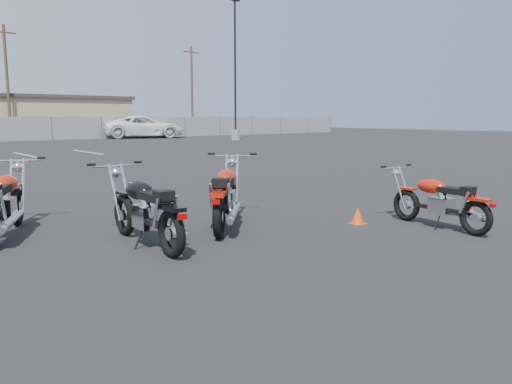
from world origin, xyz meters
TOP-DOWN VIEW (x-y plane):
  - ground at (0.00, 0.00)m, footprint 120.00×120.00m
  - motorcycle_front_red at (-2.80, 2.85)m, footprint 1.41×2.20m
  - motorcycle_second_black at (-1.42, 1.02)m, footprint 0.86×2.24m
  - motorcycle_third_red at (0.12, 1.27)m, footprint 1.90×1.99m
  - motorcycle_rear_red at (2.76, -0.95)m, footprint 0.75×1.94m
  - training_cone_near at (1.98, 0.08)m, footprint 0.23×0.23m
  - training_cone_far at (4.18, -0.70)m, footprint 0.26×0.26m
  - light_pole_east at (19.02, 25.94)m, footprint 0.80×0.70m
  - tan_building_east at (10.00, 44.00)m, footprint 14.40×9.40m
  - utility_pole_c at (6.00, 39.00)m, footprint 1.80×0.24m
  - utility_pole_d at (24.00, 40.00)m, footprint 1.80×0.24m
  - white_van at (15.33, 33.99)m, footprint 5.33×8.32m

SIDE VIEW (x-z plane):
  - ground at x=0.00m, z-range 0.00..0.00m
  - training_cone_near at x=1.98m, z-range 0.00..0.28m
  - training_cone_far at x=4.18m, z-range 0.00..0.31m
  - motorcycle_rear_red at x=2.76m, z-range -0.04..0.91m
  - motorcycle_second_black at x=-1.42m, z-range -0.05..1.04m
  - motorcycle_front_red at x=-2.80m, z-range -0.05..1.06m
  - motorcycle_third_red at x=0.12m, z-range -0.05..1.08m
  - white_van at x=15.33m, z-range 0.00..2.94m
  - tan_building_east at x=10.00m, z-range 0.01..3.71m
  - light_pole_east at x=19.02m, z-range -2.51..8.02m
  - utility_pole_c at x=6.00m, z-range 0.19..9.19m
  - utility_pole_d at x=24.00m, z-range 0.19..9.19m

